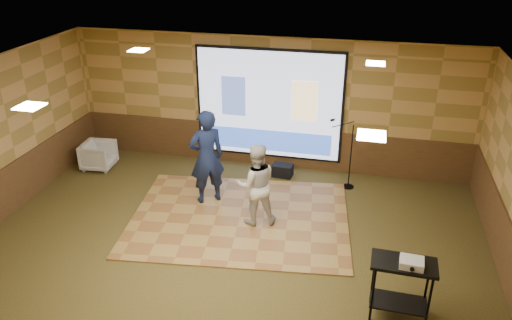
% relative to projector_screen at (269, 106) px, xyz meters
% --- Properties ---
extents(ground, '(9.00, 9.00, 0.00)m').
position_rel_projector_screen_xyz_m(ground, '(0.00, -3.44, -1.47)').
color(ground, '#2D391A').
rests_on(ground, ground).
extents(room_shell, '(9.04, 7.04, 3.02)m').
position_rel_projector_screen_xyz_m(room_shell, '(0.00, -3.44, 0.62)').
color(room_shell, tan).
rests_on(room_shell, ground).
extents(wainscot_back, '(9.00, 0.04, 0.95)m').
position_rel_projector_screen_xyz_m(wainscot_back, '(0.00, 0.04, -1.00)').
color(wainscot_back, '#482E18').
rests_on(wainscot_back, ground).
extents(wainscot_right, '(0.04, 7.00, 0.95)m').
position_rel_projector_screen_xyz_m(wainscot_right, '(4.48, -3.44, -1.00)').
color(wainscot_right, '#482E18').
rests_on(wainscot_right, ground).
extents(projector_screen, '(3.32, 0.06, 2.52)m').
position_rel_projector_screen_xyz_m(projector_screen, '(0.00, 0.00, 0.00)').
color(projector_screen, black).
rests_on(projector_screen, room_shell).
extents(downlight_nw, '(0.32, 0.32, 0.02)m').
position_rel_projector_screen_xyz_m(downlight_nw, '(-2.20, -1.64, 1.50)').
color(downlight_nw, '#FCEBBD').
rests_on(downlight_nw, room_shell).
extents(downlight_ne, '(0.32, 0.32, 0.02)m').
position_rel_projector_screen_xyz_m(downlight_ne, '(2.20, -1.64, 1.50)').
color(downlight_ne, '#FCEBBD').
rests_on(downlight_ne, room_shell).
extents(downlight_sw, '(0.32, 0.32, 0.02)m').
position_rel_projector_screen_xyz_m(downlight_sw, '(-2.20, -4.94, 1.50)').
color(downlight_sw, '#FCEBBD').
rests_on(downlight_sw, room_shell).
extents(downlight_se, '(0.32, 0.32, 0.02)m').
position_rel_projector_screen_xyz_m(downlight_se, '(2.20, -4.94, 1.50)').
color(downlight_se, '#FCEBBD').
rests_on(downlight_se, room_shell).
extents(dance_floor, '(4.46, 3.60, 0.03)m').
position_rel_projector_screen_xyz_m(dance_floor, '(-0.05, -2.40, -1.46)').
color(dance_floor, '#A47D3C').
rests_on(dance_floor, ground).
extents(player_left, '(0.84, 0.79, 1.93)m').
position_rel_projector_screen_xyz_m(player_left, '(-0.84, -1.91, -0.48)').
color(player_left, '#151F42').
rests_on(player_left, dance_floor).
extents(player_right, '(0.94, 0.84, 1.59)m').
position_rel_projector_screen_xyz_m(player_right, '(0.28, -2.49, -0.65)').
color(player_right, beige).
rests_on(player_right, dance_floor).
extents(av_table, '(0.89, 0.47, 0.94)m').
position_rel_projector_screen_xyz_m(av_table, '(2.83, -4.44, -0.82)').
color(av_table, black).
rests_on(av_table, ground).
extents(projector, '(0.33, 0.28, 0.11)m').
position_rel_projector_screen_xyz_m(projector, '(2.92, -4.50, -0.48)').
color(projector, white).
rests_on(projector, av_table).
extents(mic_stand, '(0.61, 0.25, 1.54)m').
position_rel_projector_screen_xyz_m(mic_stand, '(1.84, -0.65, -0.98)').
color(mic_stand, black).
rests_on(mic_stand, ground).
extents(banquet_chair, '(0.75, 0.73, 0.63)m').
position_rel_projector_screen_xyz_m(banquet_chair, '(-3.78, -1.01, -1.16)').
color(banquet_chair, gray).
rests_on(banquet_chair, ground).
extents(duffel_bag, '(0.47, 0.33, 0.28)m').
position_rel_projector_screen_xyz_m(duffel_bag, '(0.43, -0.46, -1.34)').
color(duffel_bag, black).
rests_on(duffel_bag, ground).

